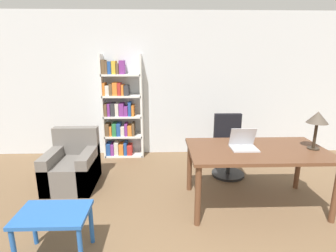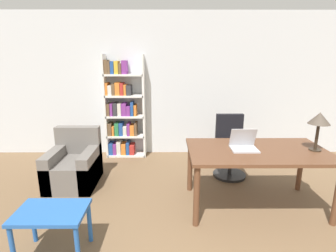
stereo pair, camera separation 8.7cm
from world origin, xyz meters
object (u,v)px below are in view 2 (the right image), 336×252
object	(u,v)px
bookshelf	(122,111)
armchair	(74,166)
laptop	(244,145)
desk	(257,156)
table_lamp	(319,120)
side_table_blue	(52,218)
office_chair	(230,149)

from	to	relation	value
bookshelf	armchair	bearing A→B (deg)	-115.23
laptop	armchair	xyz separation A→B (m)	(-2.35, 0.63, -0.55)
desk	armchair	world-z (taller)	armchair
laptop	table_lamp	xyz separation A→B (m)	(0.86, -0.05, 0.32)
side_table_blue	bookshelf	size ratio (longest dim) A/B	0.34
office_chair	side_table_blue	bearing A→B (deg)	-139.33
desk	armchair	distance (m)	2.64
laptop	side_table_blue	size ratio (longest dim) A/B	0.49
laptop	office_chair	xyz separation A→B (m)	(0.07, 0.93, -0.39)
laptop	table_lamp	bearing A→B (deg)	-3.14
laptop	office_chair	distance (m)	1.01
table_lamp	armchair	bearing A→B (deg)	168.20
side_table_blue	desk	bearing A→B (deg)	21.38
desk	laptop	bearing A→B (deg)	173.49
office_chair	armchair	xyz separation A→B (m)	(-2.42, -0.30, -0.16)
side_table_blue	bookshelf	distance (m)	2.75
desk	side_table_blue	bearing A→B (deg)	-158.62
table_lamp	armchair	xyz separation A→B (m)	(-3.22, 0.67, -0.88)
office_chair	bookshelf	world-z (taller)	bookshelf
desk	table_lamp	bearing A→B (deg)	-2.30
armchair	bookshelf	size ratio (longest dim) A/B	0.43
table_lamp	office_chair	distance (m)	1.45
side_table_blue	table_lamp	bearing A→B (deg)	16.09
side_table_blue	bookshelf	bearing A→B (deg)	84.77
table_lamp	armchair	distance (m)	3.40
table_lamp	armchair	size ratio (longest dim) A/B	0.57
laptop	bookshelf	world-z (taller)	bookshelf
desk	office_chair	xyz separation A→B (m)	(-0.10, 0.95, -0.25)
desk	side_table_blue	world-z (taller)	desk
bookshelf	laptop	bearing A→B (deg)	-45.35
side_table_blue	bookshelf	world-z (taller)	bookshelf
armchair	bookshelf	distance (m)	1.45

